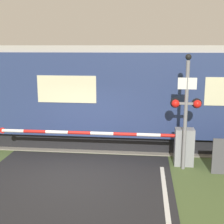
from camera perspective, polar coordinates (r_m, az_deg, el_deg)
The scene contains 5 objects.
ground_plane at distance 9.43m, azimuth -6.49°, elevation -11.72°, with size 80.00×80.00×0.00m, color #4C6033.
track_bed at distance 12.80m, azimuth -2.87°, elevation -5.08°, with size 36.00×3.20×0.13m.
train at distance 12.53m, azimuth -6.50°, elevation 3.49°, with size 20.88×3.08×3.80m.
crossing_barrier at distance 10.25m, azimuth 9.84°, elevation -5.81°, with size 6.48×0.44×1.21m.
signal_post at distance 9.63m, azimuth 13.40°, elevation 1.17°, with size 0.94×0.26×3.55m.
Camera 1 is at (1.98, -8.41, 3.77)m, focal length 50.00 mm.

